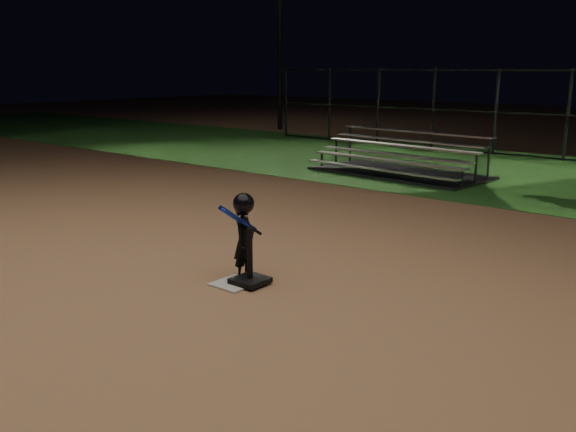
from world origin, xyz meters
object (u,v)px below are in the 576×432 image
at_px(batting_tee, 250,274).
at_px(child_batter, 244,234).
at_px(light_pole_left, 279,6).
at_px(bleacher_left, 398,166).
at_px(home_plate, 234,284).

height_order(batting_tee, child_batter, child_batter).
xyz_separation_m(child_batter, light_pole_left, (-11.94, 14.70, 4.38)).
bearing_deg(bleacher_left, batting_tee, -67.18).
xyz_separation_m(home_plate, batting_tee, (0.15, 0.12, 0.13)).
distance_m(home_plate, bleacher_left, 8.40).
relative_size(child_batter, light_pole_left, 0.13).
bearing_deg(home_plate, child_batter, 103.54).
xyz_separation_m(home_plate, bleacher_left, (-2.38, 8.05, 0.20)).
distance_m(bleacher_left, light_pole_left, 12.74).
relative_size(child_batter, bleacher_left, 0.25).
bearing_deg(light_pole_left, home_plate, -51.23).
height_order(batting_tee, bleacher_left, bleacher_left).
relative_size(bleacher_left, light_pole_left, 0.52).
relative_size(batting_tee, light_pole_left, 0.08).
xyz_separation_m(bleacher_left, light_pole_left, (-9.62, 6.89, 4.74)).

